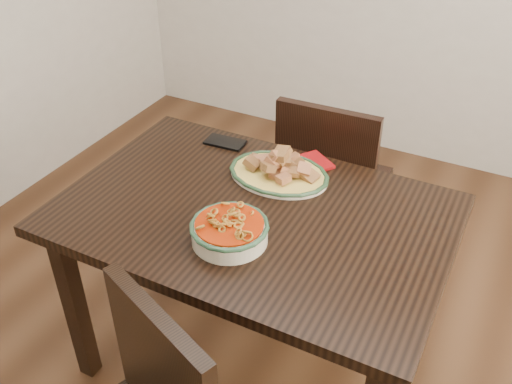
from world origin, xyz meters
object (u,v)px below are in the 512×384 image
at_px(dining_table, 253,232).
at_px(noodle_bowl, 230,229).
at_px(chair_far, 330,180).
at_px(smartphone, 225,142).
at_px(fish_plate, 279,166).

height_order(dining_table, noodle_bowl, noodle_bowl).
bearing_deg(chair_far, smartphone, 40.44).
xyz_separation_m(dining_table, fish_plate, (-0.01, 0.22, 0.14)).
relative_size(dining_table, noodle_bowl, 5.23).
xyz_separation_m(chair_far, fish_plate, (-0.05, -0.42, 0.30)).
bearing_deg(dining_table, noodle_bowl, -87.48).
distance_m(dining_table, chair_far, 0.66).
distance_m(dining_table, noodle_bowl, 0.22).
relative_size(dining_table, smartphone, 8.24).
xyz_separation_m(fish_plate, smartphone, (-0.29, 0.12, -0.04)).
xyz_separation_m(chair_far, noodle_bowl, (-0.03, -0.81, 0.29)).
height_order(chair_far, fish_plate, chair_far).
distance_m(fish_plate, smartphone, 0.31).
relative_size(noodle_bowl, smartphone, 1.58).
distance_m(dining_table, smartphone, 0.46).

